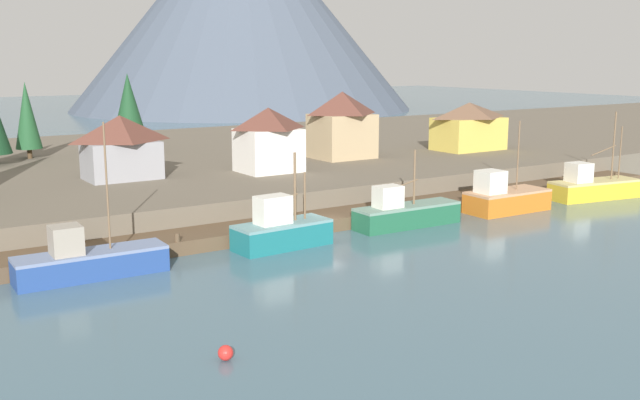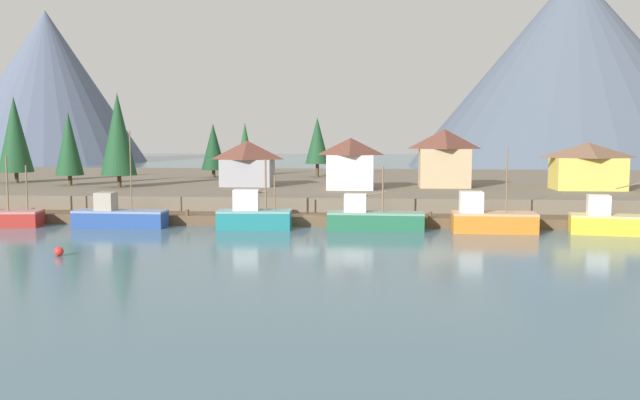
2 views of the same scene
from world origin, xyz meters
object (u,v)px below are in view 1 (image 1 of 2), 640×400
Objects in this scene: fishing_boat_orange at (505,198)px; house_grey at (121,147)px; fishing_boat_teal at (281,230)px; fishing_boat_yellow at (593,187)px; channel_buoy at (226,353)px; house_tan at (342,124)px; house_white at (269,139)px; conifer_back_left at (27,116)px; house_yellow at (469,126)px; conifer_mid_right at (128,104)px; fishing_boat_green at (405,213)px; fishing_boat_blue at (88,261)px.

fishing_boat_orange is 1.19× the size of house_grey.
fishing_boat_yellow reaches higher than fishing_boat_teal.
fishing_boat_yellow reaches higher than channel_buoy.
fishing_boat_yellow is at bearing 18.14° from channel_buoy.
house_white is at bearing -160.27° from house_tan.
fishing_boat_orange is 1.10× the size of house_tan.
house_tan is at bearing -32.56° from conifer_back_left.
conifer_mid_right is (-33.85, 20.27, 2.62)m from house_yellow.
fishing_boat_green is at bearing 33.99° from channel_buoy.
house_tan is at bearing 132.32° from fishing_boat_yellow.
house_grey is at bearing 129.62° from fishing_boat_green.
house_yellow is (41.00, -1.73, -0.09)m from house_grey.
conifer_mid_right is at bearing 104.15° from fishing_boat_green.
conifer_back_left is (-3.94, 18.73, 1.69)m from house_grey.
conifer_mid_right reaches higher than house_yellow.
conifer_back_left reaches higher than fishing_boat_yellow.
fishing_boat_blue is 53.47m from house_yellow.
house_tan is at bearing 43.27° from fishing_boat_teal.
fishing_boat_yellow is 1.05× the size of conifer_mid_right.
fishing_boat_green is (24.98, 0.01, 0.03)m from fishing_boat_blue.
fishing_boat_teal is at bearing -177.49° from fishing_boat_green.
fishing_boat_yellow is at bearing -4.17° from fishing_boat_teal.
fishing_boat_blue is at bearing -159.68° from house_yellow.
house_grey is at bearing 67.41° from fishing_boat_blue.
fishing_boat_orange is 22.44m from house_white.
house_yellow is at bearing 21.66° from fishing_boat_blue.
house_white is at bearing 38.54° from fishing_boat_blue.
conifer_back_left is at bearing 98.86° from fishing_boat_teal.
house_white is (-11.36, -4.07, -0.53)m from house_tan.
conifer_mid_right is at bearing 68.75° from fishing_boat_blue.
house_white is at bearing 130.13° from fishing_boat_orange.
conifer_back_left reaches higher than fishing_boat_teal.
fishing_boat_yellow is at bearing -57.23° from house_tan.
channel_buoy is (-48.51, -34.36, -4.98)m from house_yellow.
channel_buoy is (-7.52, -36.09, -5.07)m from house_grey.
fishing_boat_orange is at bearing -51.92° from conifer_back_left.
channel_buoy is (-23.51, -15.85, -0.74)m from fishing_boat_green.
house_tan reaches higher than fishing_boat_yellow.
conifer_back_left reaches higher than fishing_boat_blue.
house_grey is 1.09× the size of house_white.
house_white is 0.68× the size of conifer_mid_right.
house_yellow is at bearing 3.58° from house_white.
conifer_mid_right reaches higher than house_white.
fishing_boat_green is 22.42m from fishing_boat_yellow.
house_yellow is 1.17× the size of house_tan.
house_yellow reaches higher than fishing_boat_teal.
house_yellow is at bearing -24.48° from conifer_back_left.
conifer_mid_right is 1.09× the size of conifer_back_left.
fishing_boat_teal is at bearing -133.51° from house_tan.
fishing_boat_teal is 39.68m from conifer_mid_right.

